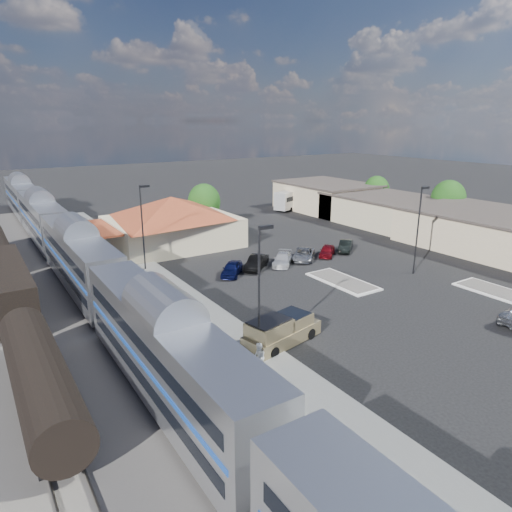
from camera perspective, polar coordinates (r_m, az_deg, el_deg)
ground at (r=41.63m, az=8.61°, el=-5.04°), size 280.00×280.00×0.00m
railbed at (r=40.13m, az=-23.35°, el=-7.03°), size 16.00×100.00×0.12m
platform at (r=40.44m, az=-10.21°, el=-5.65°), size 5.50×92.00×0.18m
passenger_train at (r=44.76m, az=-21.23°, el=-0.58°), size 3.00×104.00×5.55m
freight_cars at (r=42.67m, az=-28.46°, el=-3.64°), size 2.80×46.00×4.00m
station_depot at (r=58.26m, az=-10.51°, el=4.32°), size 18.35×12.24×6.20m
buildings_east at (r=70.23m, az=18.38°, el=5.10°), size 14.40×51.40×4.80m
traffic_island_south at (r=45.53m, az=10.77°, el=-3.11°), size 3.30×7.50×0.21m
traffic_island_north at (r=47.47m, az=28.10°, el=-4.01°), size 3.30×7.50×0.21m
lamp_plat_s at (r=29.05m, az=0.54°, el=-3.26°), size 1.08×0.25×9.00m
lamp_plat_n at (r=48.30m, az=-13.95°, el=4.29°), size 1.08×0.25×9.00m
lamp_lot at (r=48.71m, az=19.70°, el=3.90°), size 1.08×0.25×9.00m
tree_east_b at (r=73.33m, az=22.89°, el=6.64°), size 4.94×4.94×6.96m
tree_east_c at (r=82.02m, az=14.82°, el=7.99°), size 4.41×4.41×6.21m
tree_depot at (r=66.51m, az=-6.50°, el=6.77°), size 4.71×4.71×6.63m
pickup_truck at (r=32.62m, az=3.29°, el=-9.25°), size 6.46×3.52×2.11m
coach_bus at (r=82.89m, az=4.85°, el=7.30°), size 10.67×6.36×3.41m
person_a at (r=23.68m, az=8.83°, el=-20.52°), size 0.46×0.63×1.60m
person_b at (r=28.92m, az=0.38°, el=-12.55°), size 0.97×1.09×1.87m
parked_car_a at (r=46.61m, az=-3.05°, el=-1.59°), size 4.02×4.14×1.40m
parked_car_b at (r=48.42m, az=0.07°, el=-0.82°), size 4.40×4.11×1.47m
parked_car_c at (r=49.94m, az=3.34°, el=-0.42°), size 4.39×4.42×1.28m
parked_car_d at (r=52.04m, az=6.00°, el=0.23°), size 4.89×4.85×1.31m
parked_car_e at (r=53.82m, az=8.87°, el=0.66°), size 3.84×3.60×1.28m
parked_car_f at (r=56.13m, az=11.12°, el=1.23°), size 4.01×3.69×1.34m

